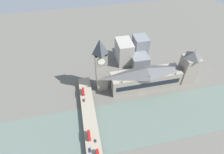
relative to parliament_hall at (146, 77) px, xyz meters
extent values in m
plane|color=#605E56|center=(-14.18, 8.00, -15.53)|extent=(600.00, 600.00, 0.00)
cube|color=slate|center=(-50.13, 8.00, -15.38)|extent=(59.89, 360.00, 0.30)
cube|color=gray|center=(0.05, 0.00, -3.66)|extent=(22.48, 89.97, 23.74)
cube|color=black|center=(-11.33, 0.00, -2.48)|extent=(0.40, 82.77, 7.12)
pyramid|color=#4C4C4C|center=(0.05, 0.00, 11.98)|extent=(22.03, 88.17, 7.55)
cone|color=gray|center=(-10.18, -34.19, 10.70)|extent=(2.20, 2.20, 5.00)
cone|color=gray|center=(-10.18, 0.00, 10.70)|extent=(2.20, 2.20, 5.00)
cone|color=gray|center=(-10.18, 34.19, 10.70)|extent=(2.20, 2.20, 5.00)
cube|color=gray|center=(9.95, 55.69, 11.80)|extent=(13.41, 13.41, 54.65)
cube|color=gray|center=(9.95, 55.69, 33.09)|extent=(14.21, 14.21, 12.07)
cylinder|color=black|center=(3.07, 55.69, 33.09)|extent=(0.50, 9.30, 9.30)
cylinder|color=silver|center=(2.93, 55.69, 33.09)|extent=(0.62, 8.61, 8.61)
cylinder|color=black|center=(16.83, 55.69, 33.09)|extent=(0.50, 9.30, 9.30)
cylinder|color=silver|center=(16.97, 55.69, 33.09)|extent=(0.62, 8.61, 8.61)
cylinder|color=black|center=(9.95, 48.81, 33.09)|extent=(9.30, 0.50, 9.30)
cylinder|color=silver|center=(9.95, 48.67, 33.09)|extent=(8.61, 0.62, 8.61)
cylinder|color=black|center=(9.95, 62.57, 33.09)|extent=(9.30, 0.50, 9.30)
cylinder|color=silver|center=(9.95, 62.71, 33.09)|extent=(8.61, 0.62, 8.61)
pyramid|color=#383D42|center=(9.95, 55.69, 48.17)|extent=(13.68, 13.68, 18.09)
cube|color=gray|center=(0.05, -58.43, 3.68)|extent=(18.90, 18.90, 38.43)
pyramid|color=#4C4C4C|center=(0.05, -58.43, 27.15)|extent=(18.90, 18.90, 8.50)
cylinder|color=#333338|center=(0.05, -58.43, 33.40)|extent=(0.30, 0.30, 4.00)
cube|color=gray|center=(-50.13, 77.91, -12.92)|extent=(3.00, 12.78, 5.21)
cube|color=gray|center=(2.99, 77.91, -12.92)|extent=(3.00, 12.78, 5.21)
cube|color=gray|center=(-50.13, 77.91, -9.72)|extent=(151.78, 15.04, 1.20)
cube|color=red|center=(-60.90, 80.77, -7.67)|extent=(10.03, 2.48, 2.03)
cube|color=black|center=(-60.90, 80.77, -7.26)|extent=(9.02, 2.54, 0.89)
cube|color=red|center=(-60.90, 80.77, -5.47)|extent=(9.83, 2.48, 2.38)
cube|color=black|center=(-60.90, 80.77, -5.35)|extent=(9.02, 2.54, 1.14)
cube|color=#A01515|center=(-60.90, 80.77, -4.19)|extent=(9.73, 2.35, 0.16)
cylinder|color=black|center=(-56.75, 79.64, -8.58)|extent=(1.08, 0.28, 1.08)
cylinder|color=black|center=(-56.75, 81.90, -8.58)|extent=(1.08, 0.28, 1.08)
cylinder|color=black|center=(-64.94, 79.64, -8.58)|extent=(1.08, 0.28, 1.08)
cylinder|color=black|center=(-64.94, 81.90, -8.58)|extent=(1.08, 0.28, 1.08)
cylinder|color=black|center=(-77.38, 74.01, -8.60)|extent=(1.03, 0.28, 1.03)
cylinder|color=black|center=(-77.38, 76.31, -8.60)|extent=(1.03, 0.28, 1.03)
cube|color=red|center=(-1.05, 80.98, -7.71)|extent=(10.07, 2.58, 1.93)
cube|color=black|center=(-1.05, 80.98, -7.32)|extent=(9.06, 2.64, 0.85)
cube|color=red|center=(-1.05, 80.98, -5.61)|extent=(9.87, 2.58, 2.27)
cube|color=black|center=(-1.05, 80.98, -5.49)|extent=(9.06, 2.64, 1.09)
cube|color=#A01515|center=(-1.05, 80.98, -4.39)|extent=(9.76, 2.45, 0.16)
cylinder|color=black|center=(3.10, 79.80, -8.56)|extent=(1.11, 0.28, 1.11)
cylinder|color=black|center=(3.10, 82.16, -8.56)|extent=(1.11, 0.28, 1.11)
cylinder|color=black|center=(-5.08, 79.80, -8.56)|extent=(1.11, 0.28, 1.11)
cylinder|color=black|center=(-5.08, 82.16, -8.56)|extent=(1.11, 0.28, 1.11)
cube|color=navy|center=(-74.80, 81.73, -8.55)|extent=(4.78, 1.71, 0.62)
cube|color=black|center=(-74.95, 81.73, -8.03)|extent=(2.49, 1.54, 0.42)
cylinder|color=black|center=(-72.91, 80.96, -8.76)|extent=(0.72, 0.22, 0.72)
cylinder|color=black|center=(-72.91, 82.50, -8.76)|extent=(0.72, 0.22, 0.72)
cylinder|color=black|center=(-76.69, 80.96, -8.76)|extent=(0.72, 0.22, 0.72)
cylinder|color=black|center=(-76.69, 82.50, -8.76)|extent=(0.72, 0.22, 0.72)
cube|color=maroon|center=(-13.45, 81.38, -8.53)|extent=(4.57, 1.85, 0.68)
cube|color=black|center=(-13.59, 81.38, -7.93)|extent=(2.37, 1.66, 0.52)
cylinder|color=black|center=(-11.65, 80.55, -8.77)|extent=(0.69, 0.22, 0.69)
cylinder|color=black|center=(-11.65, 82.22, -8.77)|extent=(0.69, 0.22, 0.69)
cylinder|color=black|center=(-15.26, 80.55, -8.77)|extent=(0.69, 0.22, 0.69)
cylinder|color=black|center=(-15.26, 82.22, -8.77)|extent=(0.69, 0.22, 0.69)
cube|color=slate|center=(-66.76, 75.15, -8.57)|extent=(3.97, 1.76, 0.60)
cube|color=black|center=(-66.88, 75.15, -7.99)|extent=(2.06, 1.59, 0.57)
cylinder|color=black|center=(-65.26, 74.36, -8.78)|extent=(0.68, 0.22, 0.68)
cylinder|color=black|center=(-65.26, 75.95, -8.78)|extent=(0.68, 0.22, 0.68)
cylinder|color=black|center=(-68.27, 74.36, -8.78)|extent=(0.68, 0.22, 0.68)
cylinder|color=black|center=(-68.27, 75.95, -8.78)|extent=(0.68, 0.22, 0.68)
cube|color=#A39E93|center=(58.96, 12.97, 1.62)|extent=(32.69, 21.86, 34.31)
cube|color=slate|center=(43.79, -7.27, -7.06)|extent=(23.38, 24.77, 16.94)
cube|color=slate|center=(67.63, -15.29, 1.02)|extent=(25.09, 20.56, 33.11)
camera|label=1|loc=(-149.33, 76.60, 154.51)|focal=28.00mm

